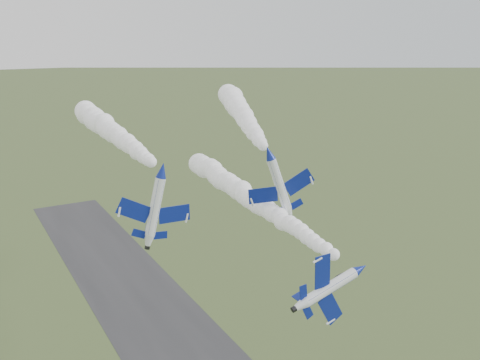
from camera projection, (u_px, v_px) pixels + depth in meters
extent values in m
cylinder|color=white|center=(360.00, 269.00, 71.02)|extent=(1.88, 8.18, 1.80)
cone|color=navy|center=(388.00, 284.00, 66.72)|extent=(1.82, 2.16, 1.80)
cone|color=white|center=(336.00, 256.00, 75.15)|extent=(1.82, 1.77, 1.80)
cylinder|color=black|center=(332.00, 253.00, 75.96)|extent=(0.92, 0.59, 0.91)
ellipsoid|color=black|center=(374.00, 273.00, 69.48)|extent=(1.23, 2.81, 1.20)
cube|color=navy|center=(352.00, 249.00, 70.47)|extent=(1.36, 2.35, 4.34)
cube|color=navy|center=(359.00, 285.00, 72.74)|extent=(1.36, 2.35, 4.34)
cube|color=navy|center=(338.00, 249.00, 73.82)|extent=(0.63, 1.08, 1.90)
cube|color=navy|center=(342.00, 267.00, 75.03)|extent=(0.63, 1.08, 1.90)
cube|color=navy|center=(348.00, 255.00, 74.72)|extent=(2.11, 1.58, 0.69)
cylinder|color=white|center=(162.00, 170.00, 77.87)|extent=(2.66, 8.88, 1.88)
cone|color=navy|center=(174.00, 180.00, 73.02)|extent=(2.08, 2.45, 1.88)
cone|color=white|center=(153.00, 163.00, 82.54)|extent=(2.04, 2.04, 1.88)
cylinder|color=black|center=(151.00, 161.00, 83.45)|extent=(1.01, 0.71, 0.95)
ellipsoid|color=black|center=(167.00, 170.00, 75.79)|extent=(1.52, 3.10, 1.25)
cube|color=navy|center=(140.00, 167.00, 77.24)|extent=(4.90, 2.91, 1.25)
cube|color=navy|center=(180.00, 173.00, 80.02)|extent=(4.90, 2.91, 1.25)
cube|color=navy|center=(144.00, 162.00, 80.97)|extent=(2.14, 1.32, 0.58)
cube|color=navy|center=(164.00, 165.00, 82.46)|extent=(2.14, 1.32, 0.58)
cube|color=navy|center=(156.00, 156.00, 81.26)|extent=(0.80, 1.72, 2.26)
cylinder|color=white|center=(269.00, 153.00, 87.00)|extent=(5.15, 9.01, 2.02)
cone|color=navy|center=(276.00, 161.00, 81.64)|extent=(2.73, 2.91, 2.02)
cone|color=white|center=(263.00, 146.00, 92.15)|extent=(2.58, 2.51, 2.02)
cylinder|color=black|center=(262.00, 145.00, 93.16)|extent=(1.18, 0.97, 1.02)
ellipsoid|color=black|center=(271.00, 153.00, 84.64)|extent=(2.37, 3.33, 1.34)
cube|color=navy|center=(250.00, 159.00, 87.74)|extent=(5.27, 4.08, 1.71)
cube|color=navy|center=(286.00, 146.00, 87.97)|extent=(5.27, 4.08, 1.71)
cube|color=navy|center=(255.00, 151.00, 91.18)|extent=(2.32, 1.83, 0.78)
cube|color=navy|center=(273.00, 144.00, 91.30)|extent=(2.32, 1.83, 0.78)
cube|color=navy|center=(262.00, 140.00, 90.59)|extent=(1.43, 1.90, 2.25)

